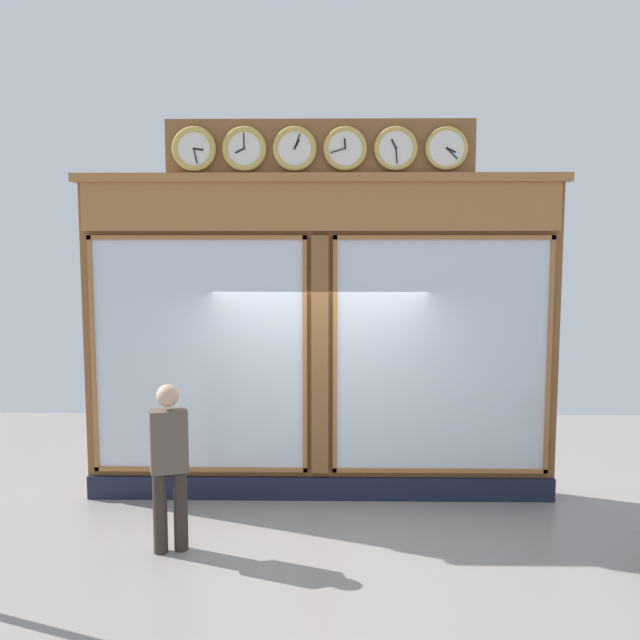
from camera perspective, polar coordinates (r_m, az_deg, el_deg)
The scene contains 3 objects.
ground_plane at distance 6.07m, azimuth -0.49°, elevation -23.92°, with size 14.00×14.00×0.00m, color gray.
shop_facade at distance 8.23m, azimuth 0.00°, elevation -1.09°, with size 5.69×0.42×4.46m.
pedestrian at distance 7.12m, azimuth -12.28°, elevation -11.20°, with size 0.41×0.32×1.69m.
Camera 1 is at (-0.14, 8.04, 3.05)m, focal length 38.97 mm.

